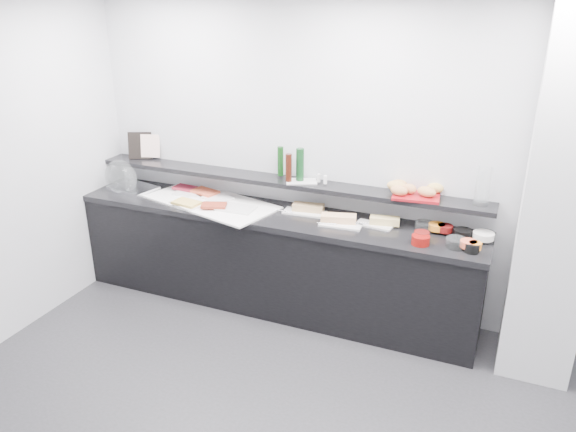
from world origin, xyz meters
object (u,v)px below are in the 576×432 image
at_px(sandwich_plate_mid, 341,225).
at_px(bread_tray, 416,196).
at_px(condiment_tray, 301,181).
at_px(carafe, 483,186).
at_px(cloche_base, 134,188).
at_px(framed_print, 140,146).

xyz_separation_m(sandwich_plate_mid, bread_tray, (0.55, 0.22, 0.25)).
distance_m(condiment_tray, carafe, 1.47).
xyz_separation_m(bread_tray, carafe, (0.49, 0.02, 0.14)).
relative_size(cloche_base, framed_print, 1.67).
relative_size(framed_print, condiment_tray, 1.00).
bearing_deg(framed_print, sandwich_plate_mid, -31.48).
xyz_separation_m(framed_print, carafe, (3.17, -0.04, 0.02)).
bearing_deg(cloche_base, condiment_tray, 17.84).
bearing_deg(sandwich_plate_mid, condiment_tray, 148.80).
bearing_deg(cloche_base, sandwich_plate_mid, 10.77).
bearing_deg(framed_print, condiment_tray, -26.15).
relative_size(cloche_base, sandwich_plate_mid, 1.27).
xyz_separation_m(framed_print, condiment_tray, (1.71, -0.06, -0.12)).
distance_m(cloche_base, framed_print, 0.43).
xyz_separation_m(cloche_base, sandwich_plate_mid, (2.09, -0.05, -0.01)).
bearing_deg(sandwich_plate_mid, bread_tray, 17.24).
distance_m(sandwich_plate_mid, bread_tray, 0.64).
distance_m(cloche_base, carafe, 3.15).
relative_size(sandwich_plate_mid, framed_print, 1.31).
xyz_separation_m(cloche_base, framed_print, (-0.05, 0.23, 0.36)).
relative_size(condiment_tray, carafe, 0.87).
bearing_deg(bread_tray, cloche_base, 176.47).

